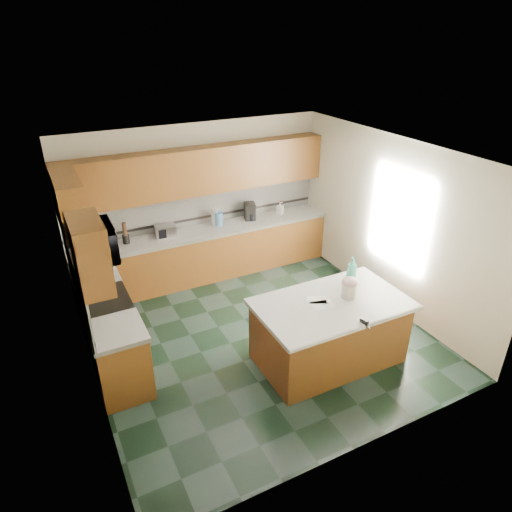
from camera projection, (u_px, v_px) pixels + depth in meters
floor at (258, 335)px, 6.78m from camera, size 4.60×4.60×0.00m
ceiling at (258, 155)px, 5.55m from camera, size 4.60×4.60×0.00m
wall_back at (198, 201)px, 8.01m from camera, size 4.60×0.04×2.70m
wall_front at (369, 352)px, 4.33m from camera, size 4.60×0.04×2.70m
wall_left at (78, 295)px, 5.23m from camera, size 0.04×4.60×2.70m
wall_right at (390, 223)px, 7.11m from camera, size 0.04×4.60×2.70m
back_base_cab at (207, 255)px, 8.17m from camera, size 4.60×0.60×0.86m
back_countertop at (206, 231)px, 7.96m from camera, size 4.60×0.64×0.06m
back_upper_cab at (199, 171)px, 7.59m from camera, size 4.60×0.33×0.78m
back_backsplash at (199, 207)px, 8.04m from camera, size 4.60×0.02×0.63m
back_accent_band at (199, 218)px, 8.12m from camera, size 4.60×0.01×0.05m
left_base_cab_rear at (99, 301)px, 6.80m from camera, size 0.60×0.82×0.86m
left_counter_rear at (94, 274)px, 6.59m from camera, size 0.64×0.82×0.06m
left_base_cab_front at (122, 362)px, 5.59m from camera, size 0.60×0.72×0.86m
left_counter_front at (117, 331)px, 5.38m from camera, size 0.64×0.72×0.06m
left_backsplash at (76, 281)px, 5.73m from camera, size 0.02×2.30×0.63m
left_accent_band at (80, 294)px, 5.82m from camera, size 0.01×2.30×0.05m
left_upper_cab_rear at (70, 205)px, 6.17m from camera, size 0.33×1.09×0.78m
left_upper_cab_front at (90, 254)px, 4.85m from camera, size 0.33×0.72×0.78m
range_body at (110, 329)px, 6.17m from camera, size 0.60×0.76×0.88m
range_oven_door at (131, 326)px, 6.31m from camera, size 0.02×0.68×0.55m
range_cooktop at (105, 300)px, 5.96m from camera, size 0.62×0.78×0.04m
range_handle at (130, 302)px, 6.14m from camera, size 0.02×0.66×0.02m
range_backguard at (82, 297)px, 5.80m from camera, size 0.06×0.76×0.18m
microwave at (94, 243)px, 5.58m from camera, size 0.50×0.73×0.41m
island_base at (329, 333)px, 6.11m from camera, size 1.88×1.08×0.86m
island_top at (332, 304)px, 5.90m from camera, size 1.98×1.18×0.06m
island_bullnose at (360, 328)px, 5.43m from camera, size 1.97×0.07×0.06m
treat_jar at (349, 290)px, 5.95m from camera, size 0.23×0.23×0.20m
treat_jar_lid at (350, 282)px, 5.89m from camera, size 0.21×0.21×0.13m
treat_jar_knob at (350, 279)px, 5.87m from camera, size 0.07×0.02×0.02m
treat_jar_knob_end_l at (348, 280)px, 5.86m from camera, size 0.04×0.04×0.04m
treat_jar_knob_end_r at (352, 278)px, 5.89m from camera, size 0.04×0.04×0.04m
soap_bottle_island at (352, 270)px, 6.27m from camera, size 0.18×0.18×0.37m
paper_sheet_a at (323, 305)px, 5.82m from camera, size 0.33×0.28×0.00m
paper_sheet_b at (317, 300)px, 5.93m from camera, size 0.31×0.28×0.00m
clamp_body at (364, 323)px, 5.46m from camera, size 0.07×0.12×0.10m
clamp_handle at (368, 327)px, 5.41m from camera, size 0.02×0.08×0.02m
knife_block at (100, 242)px, 7.22m from camera, size 0.17×0.20×0.25m
utensil_crock at (126, 239)px, 7.43m from camera, size 0.12×0.12×0.14m
utensil_bundle at (125, 229)px, 7.35m from camera, size 0.07×0.07×0.21m
toaster_oven at (165, 231)px, 7.66m from camera, size 0.36×0.26×0.19m
toaster_oven_door at (167, 233)px, 7.58m from camera, size 0.30×0.01×0.15m
paper_towel at (215, 217)px, 8.06m from camera, size 0.13×0.13×0.30m
paper_towel_base at (216, 225)px, 8.12m from camera, size 0.20×0.20×0.01m
water_jug at (219, 219)px, 8.05m from camera, size 0.15×0.15×0.25m
water_jug_neck at (218, 211)px, 7.99m from camera, size 0.07×0.07×0.04m
coffee_maker at (250, 211)px, 8.31m from camera, size 0.24×0.25×0.32m
coffee_carafe at (251, 217)px, 8.31m from camera, size 0.13×0.13×0.13m
soap_bottle_back at (280, 208)px, 8.55m from camera, size 0.15×0.15×0.24m
soap_back_cap at (280, 201)px, 8.49m from camera, size 0.02×0.02×0.03m
window_light_proxy at (399, 219)px, 6.87m from camera, size 0.02×1.40×1.10m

